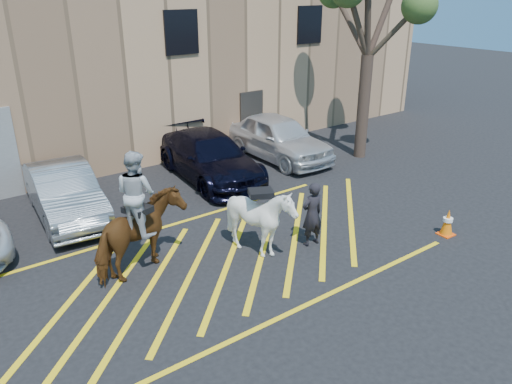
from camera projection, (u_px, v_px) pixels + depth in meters
ground at (223, 254)px, 12.23m from camera, size 90.00×90.00×0.00m
car_silver_sedan at (65, 192)px, 13.96m from camera, size 1.96×4.60×1.48m
car_blue_suv at (210, 157)px, 16.81m from camera, size 2.68×5.45×1.52m
car_white_suv at (278, 137)px, 18.74m from camera, size 2.08×4.91×1.66m
handler at (312, 214)px, 12.40m from camera, size 0.64×0.44×1.67m
warehouse at (53, 53)px, 19.69m from camera, size 32.42×10.20×7.30m
hatching_zone at (229, 259)px, 12.01m from camera, size 12.60×5.12×0.01m
mounted_bay at (139, 226)px, 11.05m from camera, size 2.41×1.70×2.91m
saddled_white at (261, 220)px, 11.93m from camera, size 2.04×2.12×1.81m
traffic_cone at (448, 222)px, 13.06m from camera, size 0.39×0.39×0.73m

